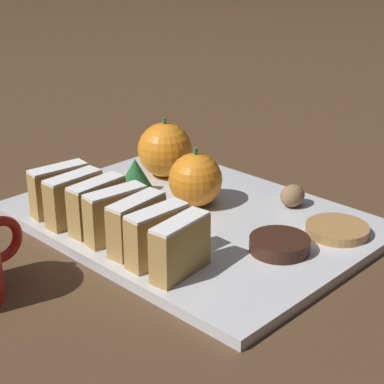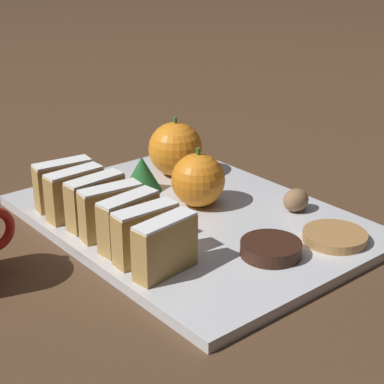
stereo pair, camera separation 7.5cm
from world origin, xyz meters
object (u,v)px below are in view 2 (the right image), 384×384
(walnut, at_px, (296,200))
(chocolate_cookie, at_px, (273,248))
(orange_near, at_px, (175,149))
(orange_far, at_px, (198,180))

(walnut, distance_m, chocolate_cookie, 0.12)
(orange_near, xyz_separation_m, walnut, (0.04, -0.19, -0.02))
(orange_near, height_order, chocolate_cookie, orange_near)
(orange_far, relative_size, chocolate_cookie, 1.14)
(orange_far, height_order, chocolate_cookie, orange_far)
(orange_far, xyz_separation_m, chocolate_cookie, (-0.02, -0.15, -0.03))
(orange_near, relative_size, chocolate_cookie, 1.27)
(orange_near, height_order, walnut, orange_near)
(orange_near, distance_m, orange_far, 0.11)
(chocolate_cookie, bearing_deg, walnut, 30.26)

